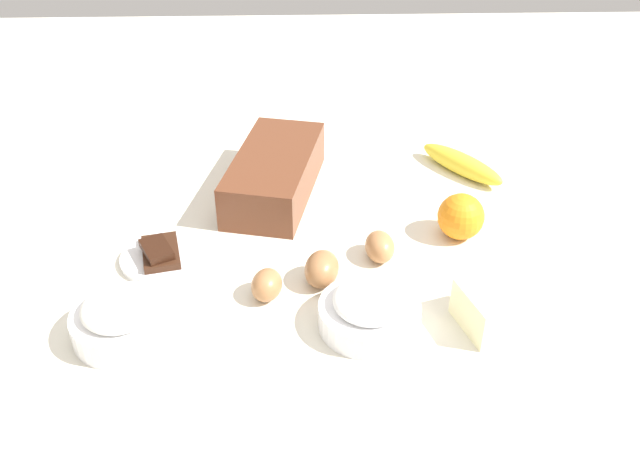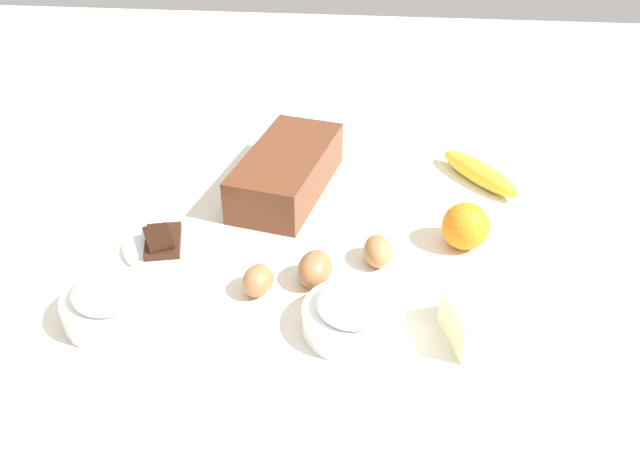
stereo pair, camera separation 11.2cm
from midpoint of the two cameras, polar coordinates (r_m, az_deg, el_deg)
ground_plane at (r=1.15m, az=-2.79°, el=-2.14°), size 2.40×2.40×0.02m
loaf_pan at (r=1.27m, az=-6.23°, el=4.43°), size 0.30×0.19×0.08m
flour_bowl at (r=1.02m, az=-18.89°, el=-7.01°), size 0.14×0.14×0.07m
sugar_bowl at (r=0.98m, az=0.76°, el=-6.75°), size 0.14×0.14×0.06m
banana at (r=1.36m, az=9.10°, el=5.13°), size 0.18×0.15×0.04m
orange_fruit at (r=1.17m, az=8.67°, el=0.87°), size 0.08×0.08×0.08m
butter_block at (r=1.00m, az=10.21°, el=-6.63°), size 0.11×0.09×0.06m
egg_near_butter at (r=1.04m, az=-7.42°, el=-4.67°), size 0.07×0.06×0.05m
egg_beside_bowl at (r=1.11m, az=1.99°, el=-1.58°), size 0.07×0.05×0.05m
egg_loose at (r=1.06m, az=-2.91°, el=-3.40°), size 0.08×0.07×0.05m
chocolate_plate at (r=1.15m, az=-15.51°, el=-2.23°), size 0.13×0.13×0.03m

